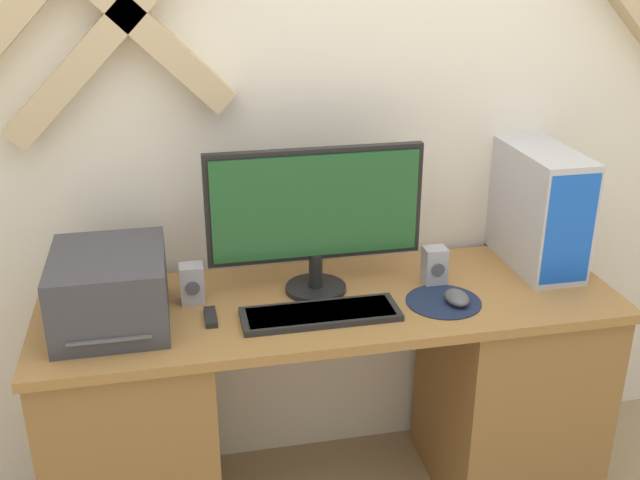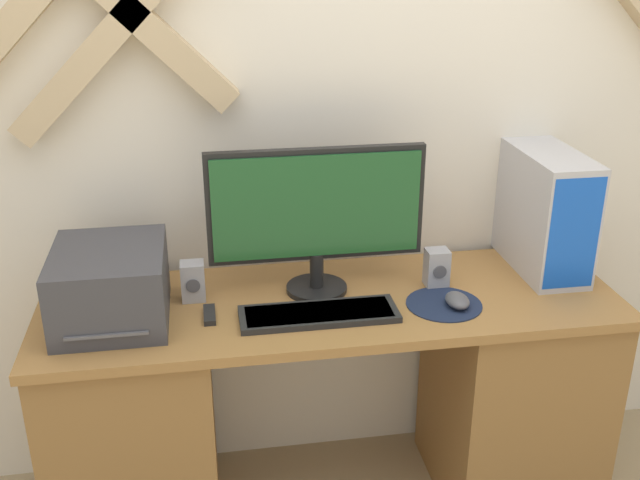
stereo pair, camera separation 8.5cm
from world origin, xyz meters
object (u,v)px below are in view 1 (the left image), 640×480
(monitor, at_px, (315,211))
(keyboard, at_px, (320,314))
(mouse, at_px, (457,298))
(printer, at_px, (110,290))
(remote_control, at_px, (211,317))
(speaker_left, at_px, (192,284))
(computer_tower, at_px, (538,207))
(speaker_right, at_px, (434,266))

(monitor, height_order, keyboard, monitor)
(mouse, relative_size, printer, 0.27)
(printer, distance_m, remote_control, 0.29)
(speaker_left, bearing_deg, keyboard, -25.99)
(mouse, relative_size, computer_tower, 0.24)
(computer_tower, bearing_deg, speaker_right, -167.80)
(monitor, height_order, speaker_right, monitor)
(printer, distance_m, speaker_left, 0.24)
(mouse, relative_size, speaker_left, 0.84)
(monitor, xyz_separation_m, speaker_left, (-0.37, 0.00, -0.20))
(computer_tower, relative_size, speaker_left, 3.43)
(printer, relative_size, remote_control, 3.46)
(monitor, xyz_separation_m, printer, (-0.59, -0.08, -0.15))
(computer_tower, xyz_separation_m, printer, (-1.34, -0.14, -0.09))
(speaker_left, relative_size, speaker_right, 1.00)
(remote_control, bearing_deg, printer, 171.81)
(keyboard, bearing_deg, computer_tower, 16.37)
(monitor, xyz_separation_m, keyboard, (-0.02, -0.17, -0.25))
(printer, height_order, remote_control, printer)
(keyboard, height_order, printer, printer)
(mouse, height_order, computer_tower, computer_tower)
(printer, xyz_separation_m, remote_control, (0.27, -0.04, -0.10))
(printer, height_order, speaker_left, printer)
(keyboard, distance_m, printer, 0.59)
(keyboard, xyz_separation_m, mouse, (0.41, -0.01, 0.01))
(monitor, relative_size, remote_control, 6.05)
(speaker_right, bearing_deg, keyboard, -159.82)
(monitor, bearing_deg, printer, -172.17)
(printer, bearing_deg, speaker_right, 3.33)
(remote_control, bearing_deg, mouse, -4.40)
(speaker_right, distance_m, remote_control, 0.71)
(keyboard, bearing_deg, monitor, 83.13)
(speaker_right, bearing_deg, printer, -176.67)
(mouse, height_order, speaker_left, speaker_left)
(monitor, height_order, computer_tower, monitor)
(mouse, xyz_separation_m, speaker_left, (-0.76, 0.18, 0.04))
(printer, bearing_deg, monitor, 7.83)
(keyboard, xyz_separation_m, printer, (-0.57, 0.09, 0.09))
(speaker_left, bearing_deg, monitor, -0.17)
(keyboard, bearing_deg, speaker_left, 154.01)
(printer, height_order, speaker_right, printer)
(printer, xyz_separation_m, speaker_right, (0.96, 0.06, -0.04))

